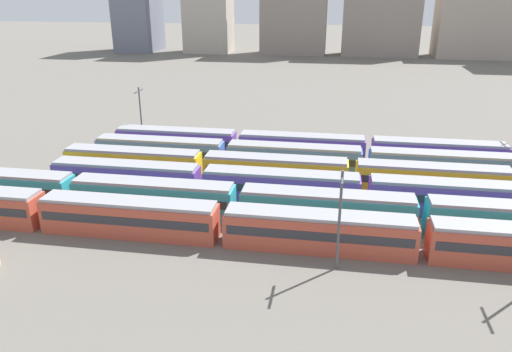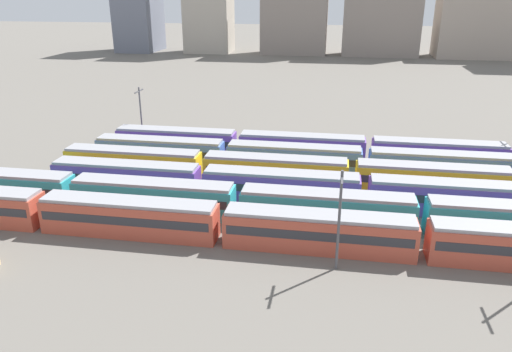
% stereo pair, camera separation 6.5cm
% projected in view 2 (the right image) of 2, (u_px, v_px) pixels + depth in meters
% --- Properties ---
extents(ground_plane, '(600.00, 600.00, 0.00)m').
position_uv_depth(ground_plane, '(127.00, 183.00, 62.53)').
color(ground_plane, '#666059').
extents(train_track_0, '(93.60, 3.06, 3.75)m').
position_uv_depth(train_track_0, '(319.00, 231.00, 46.03)').
color(train_track_0, '#BC4C38').
rests_on(train_track_0, ground_plane).
extents(train_track_1, '(112.50, 3.06, 3.75)m').
position_uv_depth(train_track_1, '(421.00, 215.00, 49.27)').
color(train_track_1, teal).
rests_on(train_track_1, ground_plane).
extents(train_track_4, '(93.60, 3.06, 3.75)m').
position_uv_depth(train_track_4, '(440.00, 166.00, 62.92)').
color(train_track_4, '#4C70BC').
rests_on(train_track_4, ground_plane).
extents(train_track_5, '(112.50, 3.06, 3.75)m').
position_uv_depth(train_track_5, '(511.00, 157.00, 66.15)').
color(train_track_5, '#6B429E').
rests_on(train_track_5, ground_plane).
extents(catenary_pole_2, '(0.24, 3.20, 9.30)m').
position_uv_depth(catenary_pole_2, '(339.00, 216.00, 41.58)').
color(catenary_pole_2, '#4C4C51').
rests_on(catenary_pole_2, ground_plane).
extents(catenary_pole_3, '(0.24, 3.20, 9.23)m').
position_uv_depth(catenary_pole_3, '(141.00, 113.00, 75.98)').
color(catenary_pole_3, '#4C4C51').
rests_on(catenary_pole_3, ground_plane).
extents(distant_building_0, '(14.32, 19.42, 33.25)m').
position_uv_depth(distant_building_0, '(138.00, 7.00, 190.20)').
color(distant_building_0, slate).
rests_on(distant_building_0, ground_plane).
extents(distant_building_2, '(24.16, 13.68, 33.32)m').
position_uv_depth(distant_building_2, '(295.00, 8.00, 180.72)').
color(distant_building_2, gray).
rests_on(distant_building_2, ground_plane).
extents(distant_building_3, '(27.23, 13.70, 29.93)m').
position_uv_depth(distant_building_3, '(382.00, 13.00, 176.45)').
color(distant_building_3, gray).
rests_on(distant_building_3, ground_plane).
extents(distant_building_4, '(25.77, 15.48, 21.23)m').
position_uv_depth(distant_building_4, '(474.00, 27.00, 173.02)').
color(distant_building_4, '#A89989').
rests_on(distant_building_4, ground_plane).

